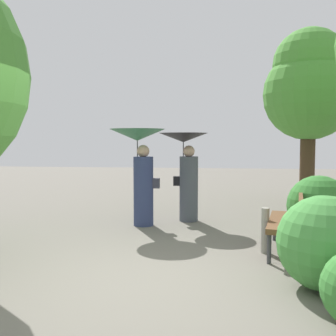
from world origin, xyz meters
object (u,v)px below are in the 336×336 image
Objects in this scene: person_left at (140,159)px; tree_near_right at (309,86)px; park_bench at (290,219)px; path_marker_post at (265,230)px; person_right at (186,163)px.

tree_near_right is (3.94, 3.17, 1.82)m from person_left.
person_left is at bearing -141.21° from tree_near_right.
person_left is at bearing -110.15° from park_bench.
tree_near_right reaches higher than path_marker_post.
park_bench is at bearing -121.10° from person_left.
person_left is 1.04× the size of person_right.
path_marker_post is (1.37, -2.24, -0.89)m from person_right.
person_left is 0.41× the size of tree_near_right.
person_left is 3.18m from park_bench.
tree_near_right is 6.79× the size of path_marker_post.
person_right is 2.77m from path_marker_post.
person_right is 1.19× the size of park_bench.
person_right is 4.46m from tree_near_right.
person_left is at bearing 143.28° from path_marker_post.
person_left reaches higher than path_marker_post.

